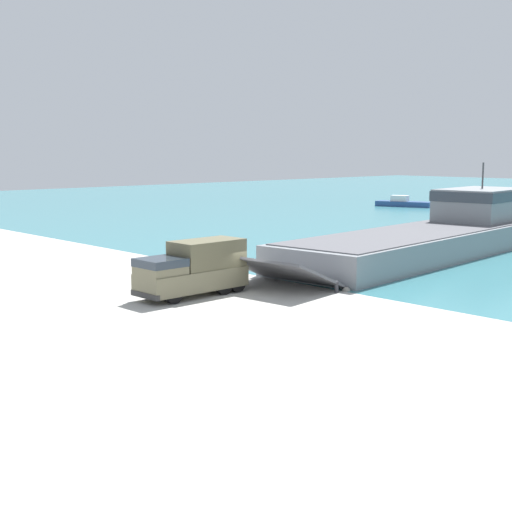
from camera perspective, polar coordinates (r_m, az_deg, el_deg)
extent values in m
plane|color=#B7B5AD|center=(43.79, -0.03, -2.92)|extent=(240.00, 240.00, 0.00)
cube|color=gray|center=(59.98, 13.19, 0.97)|extent=(10.96, 32.46, 2.14)
cube|color=#56565B|center=(59.85, 13.23, 2.02)|extent=(10.19, 31.13, 0.08)
cube|color=gray|center=(69.54, 17.59, 3.92)|extent=(6.53, 9.38, 3.01)
cube|color=#28333D|center=(69.48, 17.63, 4.67)|extent=(6.70, 9.49, 0.90)
cylinder|color=#3F3F42|center=(69.40, 17.69, 6.15)|extent=(0.16, 0.16, 2.40)
cube|color=#56565B|center=(44.79, 1.87, -1.18)|extent=(7.44, 5.60, 2.13)
cube|color=#6B664C|center=(42.72, -5.14, -1.91)|extent=(2.53, 7.03, 1.21)
cube|color=#6B664C|center=(41.15, -7.66, -0.83)|extent=(2.33, 2.40, 0.94)
cube|color=#28333D|center=(41.11, -7.66, -0.51)|extent=(2.41, 2.43, 0.47)
cube|color=brown|center=(43.24, -3.94, 0.18)|extent=(2.41, 4.45, 1.69)
cube|color=#2D2D2D|center=(40.78, -8.87, -3.12)|extent=(2.51, 0.27, 0.32)
cylinder|color=black|center=(40.70, -6.61, -3.03)|extent=(0.39, 1.15, 1.15)
cylinder|color=black|center=(42.30, -8.28, -2.63)|extent=(0.39, 1.15, 1.15)
cylinder|color=black|center=(43.06, -2.60, -2.35)|extent=(0.39, 1.15, 1.15)
cylinder|color=black|center=(44.58, -4.33, -2.00)|extent=(0.39, 1.15, 1.15)
cylinder|color=black|center=(43.79, -1.53, -2.16)|extent=(0.39, 1.15, 1.15)
cylinder|color=black|center=(45.28, -3.26, -1.82)|extent=(0.39, 1.15, 1.15)
cylinder|color=#4C4738|center=(44.77, -7.06, -2.20)|extent=(0.14, 0.14, 0.83)
cylinder|color=#4C4738|center=(44.69, -7.26, -2.22)|extent=(0.14, 0.14, 0.83)
cube|color=#4C4738|center=(44.60, -7.18, -1.28)|extent=(0.30, 0.47, 0.65)
sphere|color=tan|center=(44.53, -7.19, -0.72)|extent=(0.22, 0.22, 0.22)
cube|color=navy|center=(113.80, 11.73, 4.10)|extent=(8.88, 4.88, 0.82)
cube|color=silver|center=(113.93, 11.43, 4.55)|extent=(2.95, 2.37, 0.90)
cylinder|color=#333338|center=(43.97, 6.45, -2.60)|extent=(0.27, 0.27, 0.51)
sphere|color=#333338|center=(43.90, 6.46, -2.17)|extent=(0.31, 0.31, 0.31)
sphere|color=gray|center=(57.33, -5.54, -0.27)|extent=(0.60, 0.60, 0.60)
sphere|color=gray|center=(44.53, 7.23, -2.80)|extent=(0.53, 0.53, 0.53)
sphere|color=#66605B|center=(54.10, -4.16, -0.77)|extent=(1.18, 1.18, 1.18)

